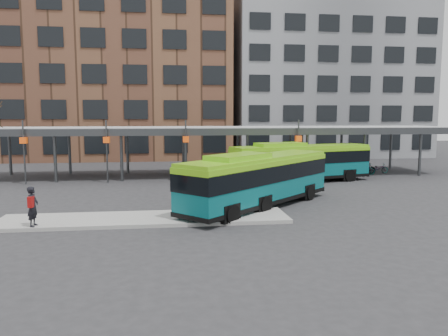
# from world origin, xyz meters

# --- Properties ---
(ground) EXTENTS (120.00, 120.00, 0.00)m
(ground) POSITION_xyz_m (0.00, 0.00, 0.00)
(ground) COLOR #28282B
(ground) RESTS_ON ground
(boarding_island) EXTENTS (14.00, 3.00, 0.18)m
(boarding_island) POSITION_xyz_m (-5.50, -3.00, 0.09)
(boarding_island) COLOR gray
(boarding_island) RESTS_ON ground
(canopy) EXTENTS (40.00, 6.53, 4.80)m
(canopy) POSITION_xyz_m (-0.06, 12.87, 3.91)
(canopy) COLOR #999B9E
(canopy) RESTS_ON ground
(building_brick) EXTENTS (26.00, 14.00, 22.00)m
(building_brick) POSITION_xyz_m (-10.00, 32.00, 11.00)
(building_brick) COLOR brown
(building_brick) RESTS_ON ground
(building_grey) EXTENTS (24.00, 14.00, 20.00)m
(building_grey) POSITION_xyz_m (16.00, 32.00, 10.00)
(building_grey) COLOR slate
(building_grey) RESTS_ON ground
(bus_front) EXTENTS (9.87, 9.62, 3.14)m
(bus_front) POSITION_xyz_m (0.62, -0.67, 1.63)
(bus_front) COLOR #08575B
(bus_front) RESTS_ON ground
(bus_rear) EXTENTS (11.48, 5.32, 3.10)m
(bus_rear) POSITION_xyz_m (5.75, 8.16, 1.62)
(bus_rear) COLOR #08575B
(bus_rear) RESTS_ON ground
(pedestrian) EXTENTS (0.50, 0.71, 1.81)m
(pedestrian) POSITION_xyz_m (-10.39, -4.18, 1.10)
(pedestrian) COLOR black
(pedestrian) RESTS_ON boarding_island
(bike_rack) EXTENTS (4.92, 1.66, 1.05)m
(bike_rack) POSITION_xyz_m (12.49, 11.99, 0.49)
(bike_rack) COLOR slate
(bike_rack) RESTS_ON ground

